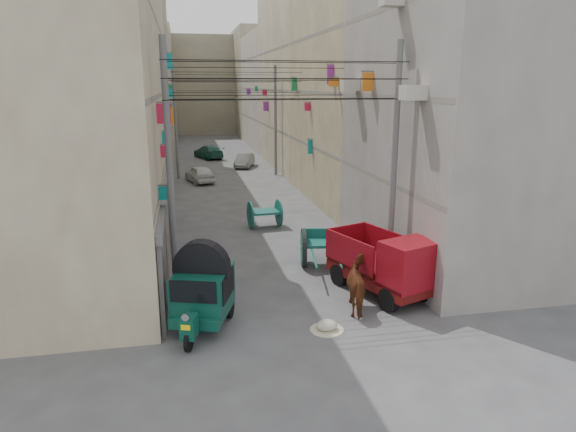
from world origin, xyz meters
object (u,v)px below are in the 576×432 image
object	(u,v)px
distant_car_grey	(244,160)
distant_car_green	(208,152)
second_cart	(265,213)
tonga_cart	(322,247)
auto_rickshaw	(203,289)
mini_truck	(389,268)
horse	(361,285)
feed_sack	(327,325)
distant_car_white	(200,174)

from	to	relation	value
distant_car_grey	distant_car_green	world-z (taller)	distant_car_green
second_cart	distant_car_green	world-z (taller)	second_cart
tonga_cart	distant_car_green	xyz separation A→B (m)	(-2.61, 30.26, -0.16)
auto_rickshaw	distant_car_green	xyz separation A→B (m)	(1.95, 34.42, -0.53)
mini_truck	horse	size ratio (longest dim) A/B	2.17
tonga_cart	feed_sack	bearing A→B (deg)	-94.25
mini_truck	distant_car_white	size ratio (longest dim) A/B	1.17
feed_sack	distant_car_grey	world-z (taller)	distant_car_grey
distant_car_green	horse	bearing A→B (deg)	75.46
tonga_cart	second_cart	xyz separation A→B (m)	(-1.24, 5.79, -0.06)
distant_car_white	feed_sack	bearing A→B (deg)	80.64
auto_rickshaw	mini_truck	world-z (taller)	mini_truck
distant_car_green	mini_truck	bearing A→B (deg)	77.55
mini_truck	second_cart	xyz separation A→B (m)	(-2.55, 9.09, -0.31)
auto_rickshaw	second_cart	xyz separation A→B (m)	(3.32, 9.95, -0.44)
mini_truck	distant_car_white	xyz separation A→B (m)	(-5.17, 21.54, -0.41)
auto_rickshaw	tonga_cart	distance (m)	6.18
auto_rickshaw	mini_truck	size ratio (longest dim) A/B	0.70
mini_truck	feed_sack	xyz separation A→B (m)	(-2.54, -1.79, -0.86)
auto_rickshaw	horse	distance (m)	4.71
auto_rickshaw	distant_car_white	distance (m)	22.42
mini_truck	distant_car_green	size ratio (longest dim) A/B	0.99
second_cart	feed_sack	xyz separation A→B (m)	(0.02, -10.87, -0.54)
second_cart	distant_car_grey	bearing A→B (deg)	80.30
mini_truck	distant_car_green	xyz separation A→B (m)	(-3.92, 33.56, -0.41)
auto_rickshaw	feed_sack	xyz separation A→B (m)	(3.34, -0.92, -0.99)
distant_car_green	tonga_cart	bearing A→B (deg)	75.81
auto_rickshaw	feed_sack	size ratio (longest dim) A/B	4.81
mini_truck	distant_car_green	bearing A→B (deg)	76.84
horse	distant_car_green	xyz separation A→B (m)	(-2.74, 34.28, -0.19)
second_cart	distant_car_grey	distance (m)	18.61
distant_car_white	second_cart	bearing A→B (deg)	86.06
auto_rickshaw	horse	size ratio (longest dim) A/B	1.51
mini_truck	second_cart	size ratio (longest dim) A/B	2.56
tonga_cart	distant_car_green	bearing A→B (deg)	104.13
second_cart	distant_car_green	xyz separation A→B (m)	(-1.37, 24.47, -0.09)
tonga_cart	distant_car_green	world-z (taller)	tonga_cart
distant_car_white	distant_car_grey	size ratio (longest dim) A/B	1.03
horse	second_cart	bearing A→B (deg)	-72.05
second_cart	horse	distance (m)	9.90
feed_sack	distant_car_white	world-z (taller)	distant_car_white
auto_rickshaw	distant_car_green	size ratio (longest dim) A/B	0.69
second_cart	feed_sack	world-z (taller)	second_cart
feed_sack	distant_car_white	bearing A→B (deg)	96.44
tonga_cart	second_cart	bearing A→B (deg)	111.27
tonga_cart	feed_sack	size ratio (longest dim) A/B	5.70
tonga_cart	feed_sack	world-z (taller)	tonga_cart
horse	distant_car_white	distance (m)	22.61
second_cart	distant_car_white	xyz separation A→B (m)	(-2.61, 12.45, -0.10)
auto_rickshaw	feed_sack	bearing A→B (deg)	2.68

